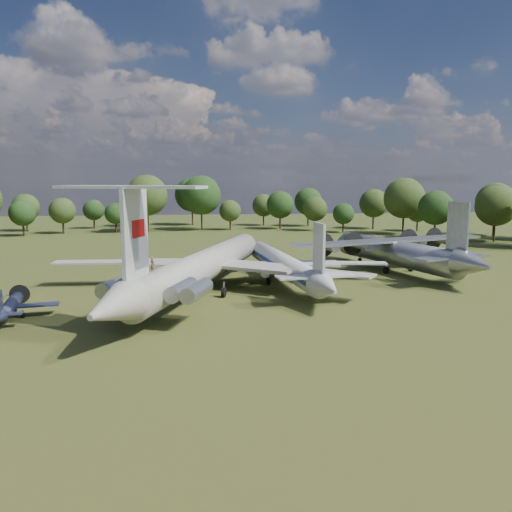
{
  "coord_description": "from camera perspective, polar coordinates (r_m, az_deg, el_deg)",
  "views": [
    {
      "loc": [
        0.05,
        -69.07,
        15.39
      ],
      "look_at": [
        8.34,
        -2.46,
        5.0
      ],
      "focal_mm": 35.0,
      "sensor_mm": 36.0,
      "label": 1
    }
  ],
  "objects": [
    {
      "name": "il62_airliner",
      "position": [
        68.45,
        -5.88,
        -1.77
      ],
      "size": [
        63.3,
        71.25,
        5.79
      ],
      "primitive_type": null,
      "rotation": [
        0.0,
        0.0,
        -0.36
      ],
      "color": "beige",
      "rests_on": "ground"
    },
    {
      "name": "ground",
      "position": [
        70.76,
        -6.98,
        -3.83
      ],
      "size": [
        300.0,
        300.0,
        0.0
      ],
      "primitive_type": "plane",
      "color": "#284316",
      "rests_on": "ground"
    },
    {
      "name": "small_prop_west",
      "position": [
        62.28,
        -26.28,
        -5.47
      ],
      "size": [
        12.19,
        15.28,
        2.04
      ],
      "primitive_type": null,
      "rotation": [
        0.0,
        0.0,
        0.15
      ],
      "color": "black",
      "rests_on": "ground"
    },
    {
      "name": "an12_transport",
      "position": [
        86.59,
        15.57,
        0.02
      ],
      "size": [
        46.01,
        48.89,
        5.31
      ],
      "primitive_type": null,
      "rotation": [
        0.0,
        0.0,
        0.29
      ],
      "color": "#ABADB3",
      "rests_on": "ground"
    },
    {
      "name": "person_on_il62",
      "position": [
        53.04,
        -11.75,
        -0.94
      ],
      "size": [
        0.69,
        0.67,
        1.59
      ],
      "primitive_type": "imported",
      "rotation": [
        0.0,
        0.0,
        2.42
      ],
      "color": "#8B6346",
      "rests_on": "il62_airliner"
    },
    {
      "name": "tu104_jet",
      "position": [
        74.67,
        3.14,
        -1.41
      ],
      "size": [
        36.96,
        46.6,
        4.34
      ],
      "primitive_type": null,
      "rotation": [
        0.0,
        0.0,
        0.11
      ],
      "color": "silver",
      "rests_on": "ground"
    }
  ]
}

